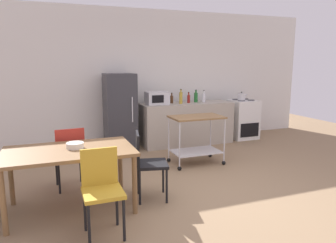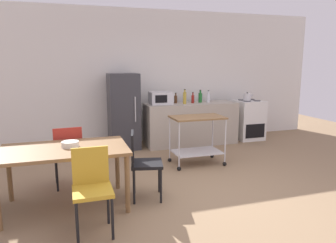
# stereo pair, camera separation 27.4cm
# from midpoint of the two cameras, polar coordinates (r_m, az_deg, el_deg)

# --- Properties ---
(ground_plane) EXTENTS (12.00, 12.00, 0.00)m
(ground_plane) POSITION_cam_midpoint_polar(r_m,az_deg,el_deg) (4.45, 7.52, -12.90)
(ground_plane) COLOR #8C7051
(back_wall) EXTENTS (8.40, 0.12, 2.90)m
(back_wall) POSITION_cam_midpoint_polar(r_m,az_deg,el_deg) (7.11, -3.31, 8.02)
(back_wall) COLOR silver
(back_wall) RESTS_ON ground_plane
(kitchen_counter) EXTENTS (2.00, 0.64, 0.90)m
(kitchen_counter) POSITION_cam_midpoint_polar(r_m,az_deg,el_deg) (6.95, 5.23, -0.38)
(kitchen_counter) COLOR #A89E8E
(kitchen_counter) RESTS_ON ground_plane
(dining_table) EXTENTS (1.50, 0.90, 0.75)m
(dining_table) POSITION_cam_midpoint_polar(r_m,az_deg,el_deg) (4.00, -16.28, -5.73)
(dining_table) COLOR brown
(dining_table) RESTS_ON ground_plane
(chair_black) EXTENTS (0.48, 0.48, 0.89)m
(chair_black) POSITION_cam_midpoint_polar(r_m,az_deg,el_deg) (4.13, -2.84, -7.01)
(chair_black) COLOR black
(chair_black) RESTS_ON ground_plane
(chair_mustard) EXTENTS (0.40, 0.40, 0.89)m
(chair_mustard) POSITION_cam_midpoint_polar(r_m,az_deg,el_deg) (3.41, -11.26, -11.09)
(chair_mustard) COLOR gold
(chair_mustard) RESTS_ON ground_plane
(chair_red) EXTENTS (0.43, 0.43, 0.89)m
(chair_red) POSITION_cam_midpoint_polar(r_m,az_deg,el_deg) (4.67, -15.94, -5.33)
(chair_red) COLOR #B72D23
(chair_red) RESTS_ON ground_plane
(stove_oven) EXTENTS (0.60, 0.61, 0.92)m
(stove_oven) POSITION_cam_midpoint_polar(r_m,az_deg,el_deg) (7.64, 15.25, 0.30)
(stove_oven) COLOR white
(stove_oven) RESTS_ON ground_plane
(refrigerator) EXTENTS (0.60, 0.63, 1.55)m
(refrigerator) POSITION_cam_midpoint_polar(r_m,az_deg,el_deg) (6.57, -6.80, 1.83)
(refrigerator) COLOR #333338
(refrigerator) RESTS_ON ground_plane
(kitchen_cart) EXTENTS (0.91, 0.57, 0.85)m
(kitchen_cart) POSITION_cam_midpoint_polar(r_m,az_deg,el_deg) (5.54, 6.67, -1.93)
(kitchen_cart) COLOR brown
(kitchen_cart) RESTS_ON ground_plane
(microwave) EXTENTS (0.46, 0.35, 0.26)m
(microwave) POSITION_cam_midpoint_polar(r_m,az_deg,el_deg) (6.67, -0.14, 4.24)
(microwave) COLOR silver
(microwave) RESTS_ON kitchen_counter
(bottle_sparkling_water) EXTENTS (0.07, 0.07, 0.22)m
(bottle_sparkling_water) POSITION_cam_midpoint_polar(r_m,az_deg,el_deg) (6.84, 2.54, 4.05)
(bottle_sparkling_water) COLOR #4C2D19
(bottle_sparkling_water) RESTS_ON kitchen_counter
(bottle_hot_sauce) EXTENTS (0.07, 0.07, 0.31)m
(bottle_hot_sauce) POSITION_cam_midpoint_polar(r_m,az_deg,el_deg) (6.74, 4.19, 4.30)
(bottle_hot_sauce) COLOR gold
(bottle_hot_sauce) RESTS_ON kitchen_counter
(bottle_vinegar) EXTENTS (0.06, 0.06, 0.24)m
(bottle_vinegar) POSITION_cam_midpoint_polar(r_m,az_deg,el_deg) (6.89, 5.62, 4.09)
(bottle_vinegar) COLOR maroon
(bottle_vinegar) RESTS_ON kitchen_counter
(bottle_soda) EXTENTS (0.08, 0.08, 0.28)m
(bottle_soda) POSITION_cam_midpoint_polar(r_m,az_deg,el_deg) (7.01, 6.95, 4.33)
(bottle_soda) COLOR #1E6628
(bottle_soda) RESTS_ON kitchen_counter
(bottle_wine) EXTENTS (0.08, 0.08, 0.26)m
(bottle_wine) POSITION_cam_midpoint_polar(r_m,az_deg,el_deg) (7.06, 8.37, 4.27)
(bottle_wine) COLOR silver
(bottle_wine) RESTS_ON kitchen_counter
(fruit_bowl) EXTENTS (0.21, 0.21, 0.07)m
(fruit_bowl) POSITION_cam_midpoint_polar(r_m,az_deg,el_deg) (4.01, -15.32, -3.96)
(fruit_bowl) COLOR white
(fruit_bowl) RESTS_ON dining_table
(kettle) EXTENTS (0.24, 0.17, 0.19)m
(kettle) POSITION_cam_midpoint_polar(r_m,az_deg,el_deg) (7.42, 15.09, 4.30)
(kettle) COLOR silver
(kettle) RESTS_ON stove_oven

